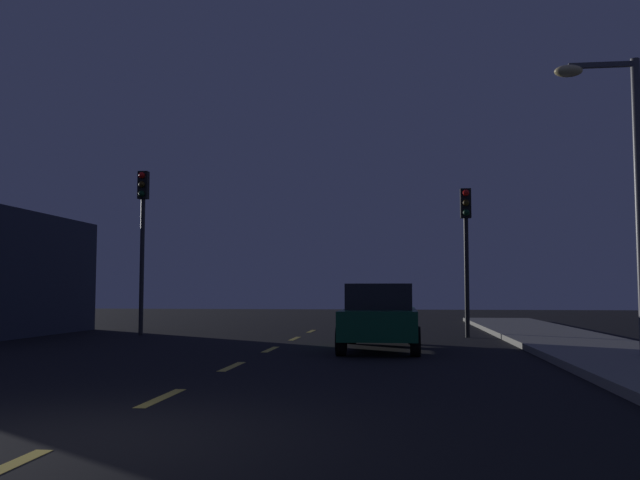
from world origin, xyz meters
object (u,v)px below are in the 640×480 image
object	(u,v)px
traffic_signal_left	(143,220)
street_lamp_right	(624,175)
traffic_signal_right	(466,232)
car_stopped_ahead	(380,317)

from	to	relation	value
traffic_signal_left	street_lamp_right	world-z (taller)	street_lamp_right
traffic_signal_right	street_lamp_right	size ratio (longest dim) A/B	0.75
traffic_signal_left	street_lamp_right	xyz separation A→B (m)	(12.66, -7.20, 0.02)
car_stopped_ahead	traffic_signal_right	bearing A→B (deg)	61.63
traffic_signal_right	car_stopped_ahead	world-z (taller)	traffic_signal_right
traffic_signal_left	car_stopped_ahead	distance (m)	9.46
traffic_signal_left	street_lamp_right	bearing A→B (deg)	-29.65
traffic_signal_left	traffic_signal_right	world-z (taller)	traffic_signal_left
traffic_signal_right	street_lamp_right	distance (m)	7.61
traffic_signal_right	car_stopped_ahead	bearing A→B (deg)	-118.37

